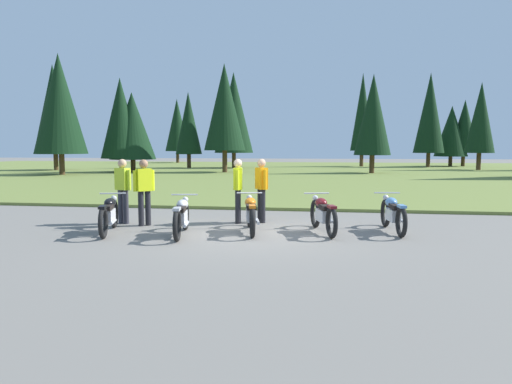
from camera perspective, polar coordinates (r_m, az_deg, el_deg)
ground_plane at (r=10.81m, az=-0.47°, el=-5.05°), size 140.00×140.00×0.00m
grass_moorland at (r=36.49m, az=5.89°, el=2.43°), size 80.00×44.00×0.10m
forest_treeline at (r=39.20m, az=3.54°, el=9.29°), size 44.13×27.94×9.05m
motorcycle_black at (r=11.34m, az=-17.41°, el=-2.57°), size 0.80×2.05×0.88m
motorcycle_silver at (r=10.66m, az=-9.02°, el=-2.89°), size 0.68×2.09×0.88m
motorcycle_orange at (r=10.93m, az=-0.63°, el=-2.61°), size 0.72×2.08×0.88m
motorcycle_maroon at (r=10.97m, az=8.13°, el=-2.64°), size 0.80×2.05×0.88m
motorcycle_sky_blue at (r=11.42m, az=16.29°, el=-2.49°), size 0.63×2.10×0.88m
rider_near_row_end at (r=12.17m, az=-2.21°, el=0.63°), size 0.27×0.55×1.67m
rider_with_back_turned at (r=12.29m, az=0.66°, el=0.68°), size 0.37×0.49×1.67m
rider_in_hivis_vest at (r=12.57m, az=-15.87°, el=0.58°), size 0.52×0.34×1.67m
rider_checking_bike at (r=12.08m, az=-13.43°, el=0.45°), size 0.44×0.40×1.67m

